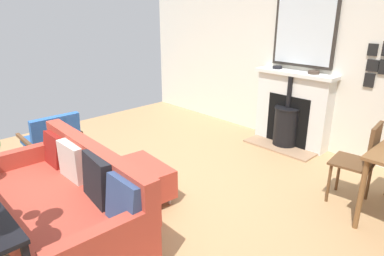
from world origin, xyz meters
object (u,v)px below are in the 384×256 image
Objects in this scene: ottoman at (136,180)px; sofa at (65,203)px; mantel_bowl_near at (277,67)px; dining_chair_near_fireplace at (362,158)px; mantel_bowl_far at (314,72)px; armchair_accent at (52,137)px; fireplace at (291,113)px.

sofa is at bearing 6.45° from ottoman.
mantel_bowl_near is 0.16× the size of dining_chair_near_fireplace.
mantel_bowl_near is 0.59m from mantel_bowl_far.
mantel_bowl_far is at bearing -131.68° from dining_chair_near_fireplace.
sofa is (3.50, 0.15, -0.78)m from mantel_bowl_near.
mantel_bowl_near is 0.19× the size of armchair_accent.
sofa is at bearing -32.56° from dining_chair_near_fireplace.
mantel_bowl_near is 0.19× the size of ottoman.
armchair_accent is (0.29, -1.43, 0.17)m from ottoman.
mantel_bowl_near reaches higher than armchair_accent.
fireplace is 7.71× the size of mantel_bowl_far.
sofa is 2.09× the size of dining_chair_near_fireplace.
armchair_accent is (2.97, -1.97, -0.73)m from mantel_bowl_far.
mantel_bowl_near is at bearing -178.85° from ottoman.
armchair_accent is at bearing -109.21° from sofa.
mantel_bowl_far is at bearing 146.46° from armchair_accent.
fireplace is 8.46× the size of mantel_bowl_near.
dining_chair_near_fireplace reaches higher than armchair_accent.
ottoman is 1.47m from armchair_accent.
mantel_bowl_far is at bearing 172.81° from sofa.
mantel_bowl_near is at bearing -90.00° from mantel_bowl_far.
armchair_accent is at bearing -57.92° from dining_chair_near_fireplace.
fireplace is at bearing 176.98° from sofa.
dining_chair_near_fireplace is at bearing 147.44° from sofa.
fireplace reaches higher than armchair_accent.
dining_chair_near_fireplace is at bearing 122.08° from armchair_accent.
mantel_bowl_far is at bearing 99.95° from fireplace.
armchair_accent is (2.97, -1.38, -0.73)m from mantel_bowl_near.
armchair_accent is at bearing -33.54° from mantel_bowl_far.
ottoman is at bearing -5.96° from fireplace.
ottoman is 0.83× the size of dining_chair_near_fireplace.
dining_chair_near_fireplace is at bearing 55.27° from fireplace.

